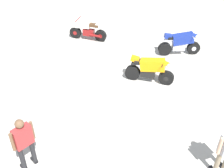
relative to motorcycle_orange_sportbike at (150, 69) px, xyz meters
name	(u,v)px	position (x,y,z in m)	size (l,w,h in m)	color
ground_plane	(123,96)	(1.20, -0.77, -0.59)	(40.00, 40.00, 0.00)	#B7B2A8
motorcycle_orange_sportbike	(150,69)	(0.00, 0.00, 0.00)	(0.70, 1.95, 1.14)	black
motorcycle_cream_vintage	(88,31)	(-2.84, -3.65, -0.11)	(0.70, 1.95, 1.07)	black
motorcycle_blue_sportbike	(180,43)	(-2.59, 0.94, 0.00)	(0.93, 1.90, 1.14)	black
person_in_red_shirt	(24,141)	(5.02, -2.48, 0.40)	(0.63, 0.48, 1.73)	#262628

